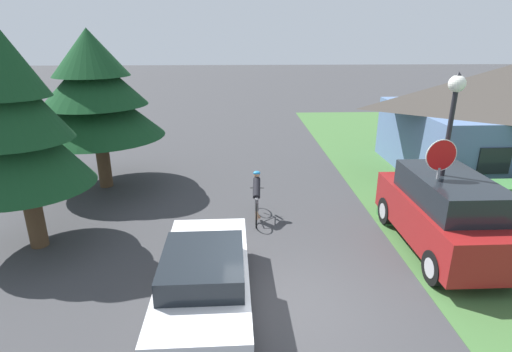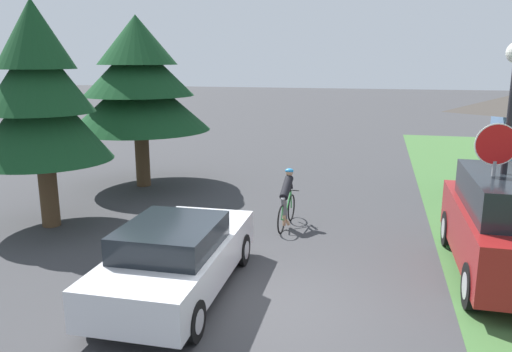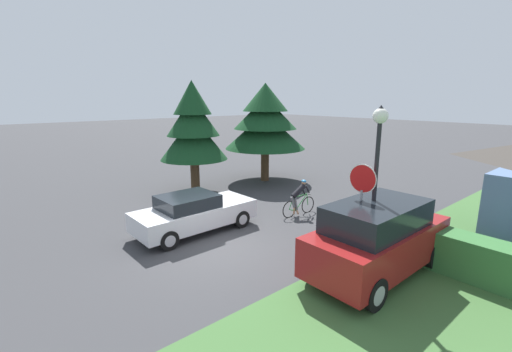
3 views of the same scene
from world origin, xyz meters
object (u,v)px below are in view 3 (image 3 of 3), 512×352
conifer_tall_far (265,121)px  sedan_left_lane (194,213)px  parked_suv_right (378,238)px  conifer_tall_near (193,126)px  street_lamp (377,154)px  cyclist (299,198)px  stop_sign (361,196)px

conifer_tall_far → sedan_left_lane: bearing=-59.7°
parked_suv_right → conifer_tall_near: (-10.71, 0.66, 2.34)m
street_lamp → conifer_tall_near: size_ratio=0.82×
cyclist → stop_sign: size_ratio=0.58×
street_lamp → conifer_tall_far: (-10.09, 5.14, 0.15)m
street_lamp → conifer_tall_near: (-10.50, 0.66, 0.05)m
conifer_tall_near → street_lamp: bearing=-3.6°
street_lamp → stop_sign: bearing=-133.1°
street_lamp → sedan_left_lane: bearing=-159.2°
cyclist → parked_suv_right: size_ratio=0.39×
sedan_left_lane → conifer_tall_near: 6.13m
cyclist → conifer_tall_near: size_ratio=0.32×
conifer_tall_far → conifer_tall_near: bearing=-95.3°
stop_sign → conifer_tall_far: size_ratio=0.55×
sedan_left_lane → conifer_tall_far: 8.95m
stop_sign → conifer_tall_near: conifer_tall_near is taller
cyclist → conifer_tall_far: size_ratio=0.32×
sedan_left_lane → conifer_tall_far: (-4.29, 7.34, 2.79)m
conifer_tall_near → conifer_tall_far: conifer_tall_near is taller
parked_suv_right → conifer_tall_far: 11.77m
sedan_left_lane → conifer_tall_near: bearing=57.8°
sedan_left_lane → stop_sign: size_ratio=1.44×
conifer_tall_far → cyclist: bearing=-29.2°
cyclist → conifer_tall_far: (-5.54, 3.10, 2.78)m
parked_suv_right → conifer_tall_far: bearing=63.3°
sedan_left_lane → parked_suv_right: bearing=-70.9°
stop_sign → conifer_tall_near: 10.38m
parked_suv_right → conifer_tall_near: bearing=86.4°
street_lamp → conifer_tall_near: bearing=176.4°
parked_suv_right → stop_sign: bearing=118.5°
sedan_left_lane → parked_suv_right: 6.40m
parked_suv_right → street_lamp: (-0.21, 0.01, 2.28)m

